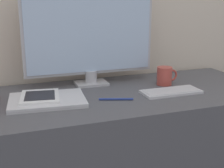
{
  "coord_description": "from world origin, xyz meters",
  "views": [
    {
      "loc": [
        -0.4,
        -1.0,
        1.16
      ],
      "look_at": [
        0.03,
        0.2,
        0.81
      ],
      "focal_mm": 50.0,
      "sensor_mm": 36.0,
      "label": 1
    }
  ],
  "objects_px": {
    "keyboard": "(171,92)",
    "laptop": "(47,100)",
    "coffee_mug": "(165,76)",
    "pen": "(116,99)",
    "monitor": "(90,33)",
    "ereader": "(40,96)"
  },
  "relations": [
    {
      "from": "keyboard",
      "to": "coffee_mug",
      "type": "bearing_deg",
      "value": 72.89
    },
    {
      "from": "laptop",
      "to": "coffee_mug",
      "type": "distance_m",
      "value": 0.59
    },
    {
      "from": "laptop",
      "to": "coffee_mug",
      "type": "xyz_separation_m",
      "value": [
        0.58,
        0.08,
        0.04
      ]
    },
    {
      "from": "keyboard",
      "to": "coffee_mug",
      "type": "height_order",
      "value": "coffee_mug"
    },
    {
      "from": "monitor",
      "to": "keyboard",
      "type": "distance_m",
      "value": 0.47
    },
    {
      "from": "coffee_mug",
      "to": "pen",
      "type": "bearing_deg",
      "value": -154.56
    },
    {
      "from": "monitor",
      "to": "coffee_mug",
      "type": "distance_m",
      "value": 0.42
    },
    {
      "from": "laptop",
      "to": "pen",
      "type": "height_order",
      "value": "laptop"
    },
    {
      "from": "laptop",
      "to": "coffee_mug",
      "type": "relative_size",
      "value": 3.02
    },
    {
      "from": "keyboard",
      "to": "monitor",
      "type": "bearing_deg",
      "value": 138.86
    },
    {
      "from": "monitor",
      "to": "laptop",
      "type": "height_order",
      "value": "monitor"
    },
    {
      "from": "ereader",
      "to": "monitor",
      "type": "bearing_deg",
      "value": 34.76
    },
    {
      "from": "coffee_mug",
      "to": "ereader",
      "type": "bearing_deg",
      "value": -174.34
    },
    {
      "from": "ereader",
      "to": "laptop",
      "type": "bearing_deg",
      "value": -33.95
    },
    {
      "from": "keyboard",
      "to": "ereader",
      "type": "distance_m",
      "value": 0.57
    },
    {
      "from": "monitor",
      "to": "ereader",
      "type": "height_order",
      "value": "monitor"
    },
    {
      "from": "ereader",
      "to": "coffee_mug",
      "type": "xyz_separation_m",
      "value": [
        0.61,
        0.06,
        0.02
      ]
    },
    {
      "from": "keyboard",
      "to": "laptop",
      "type": "xyz_separation_m",
      "value": [
        -0.54,
        0.06,
        0.0
      ]
    },
    {
      "from": "monitor",
      "to": "ereader",
      "type": "distance_m",
      "value": 0.4
    },
    {
      "from": "coffee_mug",
      "to": "pen",
      "type": "height_order",
      "value": "coffee_mug"
    },
    {
      "from": "ereader",
      "to": "pen",
      "type": "distance_m",
      "value": 0.31
    },
    {
      "from": "monitor",
      "to": "laptop",
      "type": "relative_size",
      "value": 1.95
    }
  ]
}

